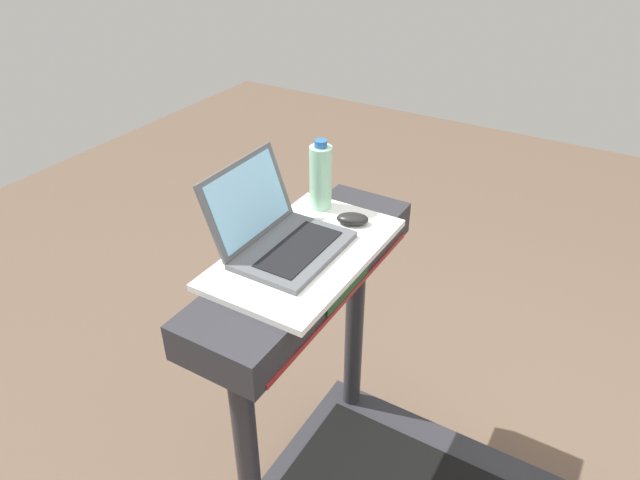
# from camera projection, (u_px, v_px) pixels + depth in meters

# --- Properties ---
(desk_board) EXTENTS (0.61, 0.36, 0.02)m
(desk_board) POSITION_uv_depth(u_px,v_px,m) (305.00, 253.00, 1.69)
(desk_board) COLOR white
(desk_board) RESTS_ON treadmill_base
(laptop) EXTENTS (0.34, 0.31, 0.24)m
(laptop) POSITION_uv_depth(u_px,v_px,m) (279.00, 233.00, 1.67)
(laptop) COLOR #515459
(laptop) RESTS_ON desk_board
(computer_mouse) EXTENTS (0.09, 0.12, 0.03)m
(computer_mouse) POSITION_uv_depth(u_px,v_px,m) (353.00, 219.00, 1.80)
(computer_mouse) COLOR black
(computer_mouse) RESTS_ON desk_board
(water_bottle) EXTENTS (0.07, 0.07, 0.23)m
(water_bottle) POSITION_uv_depth(u_px,v_px,m) (321.00, 177.00, 1.85)
(water_bottle) COLOR #9EDBB2
(water_bottle) RESTS_ON desk_board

